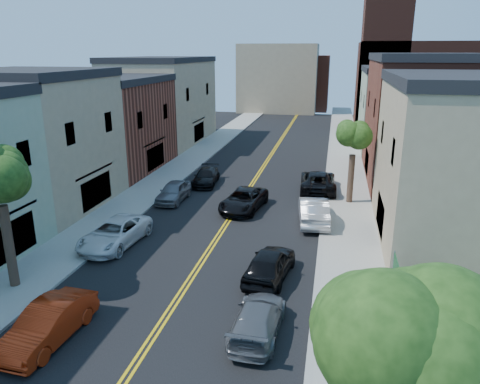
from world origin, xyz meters
The scene contains 24 objects.
sidewalk_left centered at (-7.90, 40.00, 0.07)m, with size 3.20×100.00×0.15m, color gray.
sidewalk_right centered at (7.90, 40.00, 0.07)m, with size 3.20×100.00×0.15m, color gray.
curb_left centered at (-6.15, 40.00, 0.07)m, with size 0.30×100.00×0.15m, color gray.
curb_right centered at (6.15, 40.00, 0.07)m, with size 0.30×100.00×0.15m, color gray.
bldg_left_tan_near centered at (-14.00, 25.00, 4.50)m, with size 9.00×10.00×9.00m, color #998466.
bldg_left_brick centered at (-14.00, 36.00, 4.00)m, with size 9.00×12.00×8.00m, color brown.
bldg_left_tan_far centered at (-14.00, 50.00, 4.75)m, with size 9.00×16.00×9.50m, color #998466.
bldg_right_tan centered at (14.00, 24.00, 4.50)m, with size 9.00×12.00×9.00m, color #998466.
bldg_right_brick centered at (14.00, 38.00, 5.00)m, with size 9.00×14.00×10.00m, color brown.
bldg_right_palegrn centered at (14.00, 52.00, 4.25)m, with size 9.00×12.00×8.50m, color gray.
church centered at (16.33, 67.07, 7.24)m, with size 16.20×14.20×22.60m.
backdrop_left centered at (-4.00, 82.00, 6.00)m, with size 14.00×8.00×12.00m, color #998466.
backdrop_center centered at (0.00, 86.00, 5.00)m, with size 10.00×8.00×10.00m, color brown.
tree_right_corner centered at (7.93, 4.01, 7.31)m, with size 5.80×5.80×10.35m.
tree_right_far centered at (7.92, 30.01, 5.76)m, with size 4.40×4.40×8.03m.
red_sedan centered at (-3.80, 10.58, 0.75)m, with size 1.59×4.55×1.50m, color #A9260B.
white_pickup centered at (-5.50, 19.56, 0.74)m, with size 2.44×5.30×1.47m, color silver.
grey_car_left centered at (-4.95, 27.97, 0.73)m, with size 1.72×4.27×1.46m, color slate.
black_car_left centered at (-3.80, 32.78, 0.65)m, with size 1.83×4.49×1.30m, color black.
grey_car_right centered at (3.99, 12.70, 0.65)m, with size 1.82×4.48×1.30m, color #505257.
black_car_right centered at (3.80, 17.35, 0.77)m, with size 1.83×4.55×1.55m, color black.
silver_car_right centered at (5.50, 25.53, 0.84)m, with size 1.79×5.12×1.69m, color #A8A9B0.
dark_car_right_far centered at (5.50, 32.76, 0.82)m, with size 2.71×5.88×1.63m, color black.
black_suv_lane centered at (0.56, 27.14, 0.72)m, with size 2.39×5.18×1.44m, color black.
Camera 1 is at (6.48, -2.79, 10.74)m, focal length 34.12 mm.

